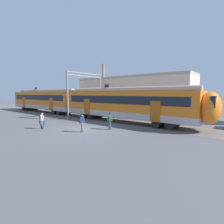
{
  "coord_description": "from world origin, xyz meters",
  "views": [
    {
      "loc": [
        12.77,
        -11.36,
        3.58
      ],
      "look_at": [
        1.25,
        2.84,
        1.6
      ],
      "focal_mm": 28.0,
      "sensor_mm": 36.0,
      "label": 1
    }
  ],
  "objects_px": {
    "pedestrian_green": "(110,120)",
    "pedestrian_white": "(42,119)",
    "commuter_train": "(78,102)",
    "pedestrian_navy": "(82,121)"
  },
  "relations": [
    {
      "from": "commuter_train",
      "to": "pedestrian_white",
      "type": "height_order",
      "value": "commuter_train"
    },
    {
      "from": "pedestrian_green",
      "to": "pedestrian_navy",
      "type": "bearing_deg",
      "value": -116.38
    },
    {
      "from": "pedestrian_white",
      "to": "pedestrian_navy",
      "type": "distance_m",
      "value": 4.54
    },
    {
      "from": "commuter_train",
      "to": "pedestrian_green",
      "type": "xyz_separation_m",
      "value": [
        10.16,
        -4.61,
        -1.26
      ]
    },
    {
      "from": "pedestrian_white",
      "to": "commuter_train",
      "type": "bearing_deg",
      "value": 118.26
    },
    {
      "from": "pedestrian_green",
      "to": "pedestrian_white",
      "type": "bearing_deg",
      "value": -143.59
    },
    {
      "from": "pedestrian_white",
      "to": "pedestrian_navy",
      "type": "relative_size",
      "value": 1.0
    },
    {
      "from": "pedestrian_navy",
      "to": "pedestrian_white",
      "type": "bearing_deg",
      "value": -159.92
    },
    {
      "from": "pedestrian_white",
      "to": "pedestrian_navy",
      "type": "xyz_separation_m",
      "value": [
        4.26,
        1.56,
        0.0
      ]
    },
    {
      "from": "pedestrian_white",
      "to": "pedestrian_navy",
      "type": "bearing_deg",
      "value": 20.08
    }
  ]
}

